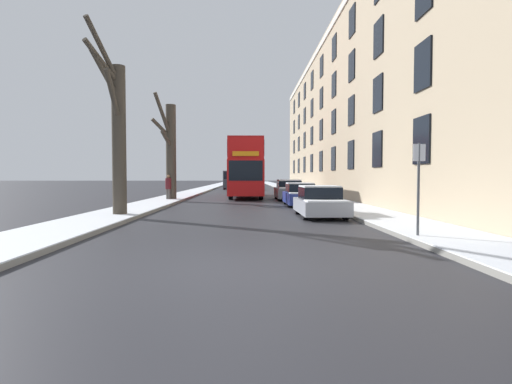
{
  "coord_description": "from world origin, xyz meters",
  "views": [
    {
      "loc": [
        0.11,
        -7.34,
        1.69
      ],
      "look_at": [
        0.72,
        19.86,
        0.64
      ],
      "focal_mm": 28.0,
      "sensor_mm": 36.0,
      "label": 1
    }
  ],
  "objects_px": {
    "oncoming_van": "(231,179)",
    "parked_car_2": "(289,190)",
    "parked_car_0": "(320,202)",
    "bare_tree_left_0": "(117,132)",
    "bare_tree_left_1": "(170,150)",
    "street_sign_post": "(418,185)",
    "parked_car_1": "(300,195)",
    "pedestrian_left_sidewalk": "(168,187)",
    "double_decker_bus": "(246,166)"
  },
  "relations": [
    {
      "from": "parked_car_0",
      "to": "street_sign_post",
      "type": "bearing_deg",
      "value": -77.72
    },
    {
      "from": "double_decker_bus",
      "to": "parked_car_1",
      "type": "xyz_separation_m",
      "value": [
        3.15,
        -9.53,
        -1.91
      ]
    },
    {
      "from": "bare_tree_left_0",
      "to": "parked_car_2",
      "type": "bearing_deg",
      "value": 56.68
    },
    {
      "from": "bare_tree_left_0",
      "to": "parked_car_1",
      "type": "height_order",
      "value": "bare_tree_left_0"
    },
    {
      "from": "parked_car_2",
      "to": "pedestrian_left_sidewalk",
      "type": "xyz_separation_m",
      "value": [
        -8.42,
        -1.84,
        0.31
      ]
    },
    {
      "from": "bare_tree_left_0",
      "to": "double_decker_bus",
      "type": "bearing_deg",
      "value": 72.15
    },
    {
      "from": "double_decker_bus",
      "to": "bare_tree_left_1",
      "type": "bearing_deg",
      "value": -136.33
    },
    {
      "from": "pedestrian_left_sidewalk",
      "to": "parked_car_2",
      "type": "bearing_deg",
      "value": -125.91
    },
    {
      "from": "double_decker_bus",
      "to": "bare_tree_left_0",
      "type": "bearing_deg",
      "value": -107.85
    },
    {
      "from": "bare_tree_left_1",
      "to": "double_decker_bus",
      "type": "distance_m",
      "value": 7.23
    },
    {
      "from": "parked_car_0",
      "to": "bare_tree_left_1",
      "type": "bearing_deg",
      "value": 127.45
    },
    {
      "from": "parked_car_1",
      "to": "parked_car_2",
      "type": "height_order",
      "value": "parked_car_2"
    },
    {
      "from": "bare_tree_left_0",
      "to": "oncoming_van",
      "type": "height_order",
      "value": "bare_tree_left_0"
    },
    {
      "from": "bare_tree_left_0",
      "to": "parked_car_1",
      "type": "bearing_deg",
      "value": 38.26
    },
    {
      "from": "parked_car_1",
      "to": "parked_car_0",
      "type": "bearing_deg",
      "value": -90.0
    },
    {
      "from": "parked_car_1",
      "to": "double_decker_bus",
      "type": "bearing_deg",
      "value": 108.29
    },
    {
      "from": "parked_car_0",
      "to": "oncoming_van",
      "type": "bearing_deg",
      "value": 98.0
    },
    {
      "from": "bare_tree_left_1",
      "to": "oncoming_van",
      "type": "xyz_separation_m",
      "value": [
        3.15,
        25.99,
        -2.2
      ]
    },
    {
      "from": "double_decker_bus",
      "to": "oncoming_van",
      "type": "distance_m",
      "value": 21.18
    },
    {
      "from": "bare_tree_left_1",
      "to": "parked_car_1",
      "type": "distance_m",
      "value": 9.94
    },
    {
      "from": "oncoming_van",
      "to": "parked_car_2",
      "type": "bearing_deg",
      "value": -78.05
    },
    {
      "from": "double_decker_bus",
      "to": "pedestrian_left_sidewalk",
      "type": "distance_m",
      "value": 7.61
    },
    {
      "from": "oncoming_van",
      "to": "pedestrian_left_sidewalk",
      "type": "distance_m",
      "value": 26.52
    },
    {
      "from": "parked_car_2",
      "to": "oncoming_van",
      "type": "xyz_separation_m",
      "value": [
        -5.18,
        24.47,
        0.63
      ]
    },
    {
      "from": "parked_car_0",
      "to": "pedestrian_left_sidewalk",
      "type": "relative_size",
      "value": 2.19
    },
    {
      "from": "bare_tree_left_0",
      "to": "pedestrian_left_sidewalk",
      "type": "distance_m",
      "value": 11.14
    },
    {
      "from": "parked_car_0",
      "to": "oncoming_van",
      "type": "distance_m",
      "value": 37.24
    },
    {
      "from": "oncoming_van",
      "to": "street_sign_post",
      "type": "xyz_separation_m",
      "value": [
        6.58,
        -43.29,
        0.16
      ]
    },
    {
      "from": "oncoming_van",
      "to": "pedestrian_left_sidewalk",
      "type": "relative_size",
      "value": 2.91
    },
    {
      "from": "parked_car_1",
      "to": "street_sign_post",
      "type": "distance_m",
      "value": 12.81
    },
    {
      "from": "bare_tree_left_0",
      "to": "oncoming_van",
      "type": "bearing_deg",
      "value": 85.14
    },
    {
      "from": "oncoming_van",
      "to": "street_sign_post",
      "type": "bearing_deg",
      "value": -81.36
    },
    {
      "from": "oncoming_van",
      "to": "pedestrian_left_sidewalk",
      "type": "bearing_deg",
      "value": -97.02
    },
    {
      "from": "bare_tree_left_0",
      "to": "street_sign_post",
      "type": "bearing_deg",
      "value": -32.17
    },
    {
      "from": "double_decker_bus",
      "to": "street_sign_post",
      "type": "distance_m",
      "value": 22.72
    },
    {
      "from": "parked_car_2",
      "to": "oncoming_van",
      "type": "bearing_deg",
      "value": 101.95
    },
    {
      "from": "parked_car_0",
      "to": "parked_car_2",
      "type": "relative_size",
      "value": 0.89
    },
    {
      "from": "parked_car_0",
      "to": "bare_tree_left_0",
      "type": "bearing_deg",
      "value": -178.01
    },
    {
      "from": "bare_tree_left_1",
      "to": "double_decker_bus",
      "type": "relative_size",
      "value": 0.68
    },
    {
      "from": "bare_tree_left_1",
      "to": "street_sign_post",
      "type": "height_order",
      "value": "bare_tree_left_1"
    },
    {
      "from": "pedestrian_left_sidewalk",
      "to": "street_sign_post",
      "type": "relative_size",
      "value": 0.71
    },
    {
      "from": "parked_car_0",
      "to": "parked_car_2",
      "type": "bearing_deg",
      "value": 90.0
    },
    {
      "from": "parked_car_0",
      "to": "street_sign_post",
      "type": "height_order",
      "value": "street_sign_post"
    },
    {
      "from": "bare_tree_left_1",
      "to": "parked_car_1",
      "type": "xyz_separation_m",
      "value": [
        8.33,
        -4.59,
        -2.89
      ]
    },
    {
      "from": "bare_tree_left_0",
      "to": "parked_car_0",
      "type": "relative_size",
      "value": 1.91
    },
    {
      "from": "bare_tree_left_1",
      "to": "street_sign_post",
      "type": "bearing_deg",
      "value": -60.64
    },
    {
      "from": "double_decker_bus",
      "to": "pedestrian_left_sidewalk",
      "type": "relative_size",
      "value": 5.86
    },
    {
      "from": "bare_tree_left_1",
      "to": "pedestrian_left_sidewalk",
      "type": "height_order",
      "value": "bare_tree_left_1"
    },
    {
      "from": "bare_tree_left_0",
      "to": "pedestrian_left_sidewalk",
      "type": "relative_size",
      "value": 4.18
    },
    {
      "from": "bare_tree_left_1",
      "to": "parked_car_2",
      "type": "bearing_deg",
      "value": 10.34
    }
  ]
}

